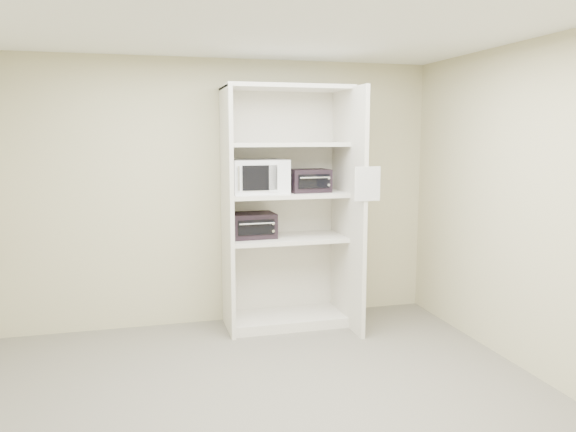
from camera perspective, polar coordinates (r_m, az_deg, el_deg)
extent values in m
cube|color=#6A655C|center=(4.27, -2.55, -18.84)|extent=(4.50, 4.00, 0.01)
cube|color=white|center=(3.87, -2.82, 19.50)|extent=(4.50, 4.00, 0.01)
cube|color=#C0B88F|center=(5.80, -6.87, 2.32)|extent=(4.50, 0.02, 2.70)
cube|color=#C0B88F|center=(1.98, 9.83, -9.29)|extent=(4.50, 0.02, 2.70)
cube|color=#C0B88F|center=(4.84, 24.32, 0.48)|extent=(0.02, 4.00, 2.70)
cube|color=beige|center=(5.51, -6.17, 0.45)|extent=(0.04, 0.60, 2.40)
cube|color=beige|center=(5.67, 6.14, 0.67)|extent=(0.04, 0.90, 2.40)
cube|color=beige|center=(5.92, -0.88, 1.04)|extent=(1.24, 0.02, 2.40)
cube|color=beige|center=(5.91, -0.17, -10.43)|extent=(1.16, 0.56, 0.10)
cube|color=beige|center=(5.69, -0.18, -2.30)|extent=(1.16, 0.56, 0.04)
cube|color=beige|center=(5.63, -0.18, 2.20)|extent=(1.16, 0.56, 0.04)
cube|color=beige|center=(5.60, -0.18, 7.30)|extent=(1.16, 0.56, 0.04)
cube|color=beige|center=(5.62, -0.18, 12.92)|extent=(1.24, 0.60, 0.04)
cube|color=white|center=(5.58, -3.09, 4.06)|extent=(0.57, 0.45, 0.33)
cube|color=black|center=(5.68, 2.10, 3.61)|extent=(0.42, 0.33, 0.23)
cube|color=black|center=(5.64, -3.66, -0.95)|extent=(0.46, 0.35, 0.25)
cube|color=white|center=(5.22, 8.08, 3.25)|extent=(0.25, 0.01, 0.31)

